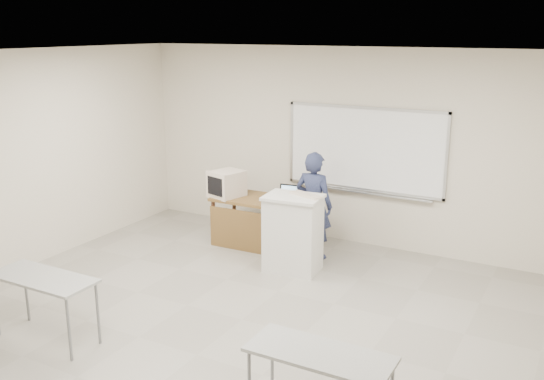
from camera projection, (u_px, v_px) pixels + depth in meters
The scene contains 10 objects.
floor at pixel (197, 355), 6.25m from camera, with size 7.00×8.00×0.01m, color gray.
whiteboard at pixel (365, 150), 9.08m from camera, with size 2.48×0.10×1.31m.
student_desks at pixel (97, 357), 4.93m from camera, with size 4.40×2.20×0.73m.
instructor_desk at pixel (259, 213), 9.15m from camera, with size 1.49×0.75×0.75m.
podium at pixel (293, 233), 8.30m from camera, with size 0.76×0.56×1.07m.
crt_monitor at pixel (227, 184), 9.29m from camera, with size 0.43×0.48×0.41m.
laptop at pixel (288, 197), 9.06m from camera, with size 0.31×0.29×0.23m.
mouse at pixel (288, 206), 8.77m from camera, with size 0.10×0.07×0.04m, color #B0B2B8.
keyboard at pixel (306, 195), 8.15m from camera, with size 0.48×0.16×0.03m, color beige.
presenter at pixel (314, 205), 8.72m from camera, with size 0.58×0.38×1.57m, color black.
Camera 1 is at (3.36, -4.53, 3.27)m, focal length 40.00 mm.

